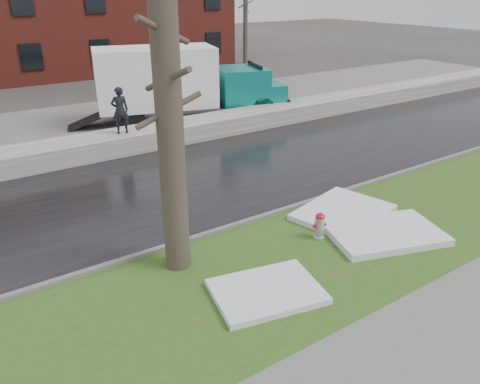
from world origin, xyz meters
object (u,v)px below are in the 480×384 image
worker (120,110)px  box_truck (180,82)px  tree (169,114)px  fire_hydrant (320,225)px

worker → box_truck: bearing=-134.7°
tree → worker: size_ratio=3.99×
fire_hydrant → worker: size_ratio=0.41×
fire_hydrant → worker: 9.50m
box_truck → worker: box_truck is taller
tree → box_truck: tree is taller
fire_hydrant → tree: bearing=177.3°
tree → worker: bearing=77.1°
tree → worker: tree is taller
tree → box_truck: (5.89, 11.28, -1.79)m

